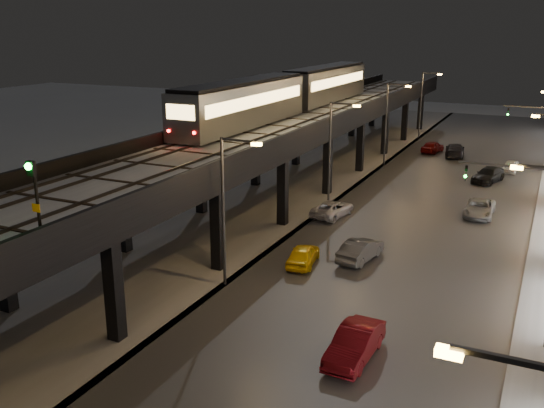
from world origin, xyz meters
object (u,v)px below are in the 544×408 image
at_px(car_far_white, 433,147).
at_px(car_onc_red, 511,167).
at_px(rail_signal, 34,185).
at_px(car_onc_white, 488,176).
at_px(car_onc_silver, 355,345).
at_px(car_onc_dark, 480,209).
at_px(car_near_white, 360,251).
at_px(subway_train, 291,92).
at_px(car_mid_silver, 332,209).
at_px(car_mid_dark, 455,151).
at_px(car_taxi, 303,256).

xyz_separation_m(car_far_white, car_onc_red, (9.51, -6.94, -0.10)).
height_order(rail_signal, car_onc_white, rail_signal).
relative_size(car_far_white, car_onc_silver, 0.91).
height_order(car_onc_silver, car_onc_dark, car_onc_silver).
height_order(car_near_white, car_onc_dark, car_near_white).
height_order(subway_train, car_onc_silver, subway_train).
xyz_separation_m(car_mid_silver, car_onc_silver, (8.39, -20.34, 0.11)).
relative_size(car_mid_dark, car_far_white, 1.26).
bearing_deg(car_onc_red, rail_signal, -101.15).
xyz_separation_m(subway_train, car_far_white, (11.39, 17.45, -7.84)).
bearing_deg(car_taxi, rail_signal, 66.85).
xyz_separation_m(car_mid_dark, car_onc_silver, (3.22, -48.71, -0.00)).
xyz_separation_m(rail_signal, car_onc_silver, (11.04, 7.55, -8.24)).
relative_size(car_mid_silver, car_far_white, 1.11).
xyz_separation_m(car_far_white, car_onc_dark, (8.50, -24.43, -0.06)).
height_order(subway_train, car_taxi, subway_train).
distance_m(car_mid_silver, car_far_white, 29.68).
bearing_deg(car_onc_silver, car_mid_dark, 95.97).
bearing_deg(car_near_white, rail_signal, 77.11).
xyz_separation_m(car_far_white, car_onc_silver, (6.06, -49.92, 0.05)).
bearing_deg(rail_signal, car_near_white, 68.81).
distance_m(car_near_white, car_onc_red, 31.71).
bearing_deg(car_onc_dark, subway_train, 160.22).
xyz_separation_m(rail_signal, car_near_white, (7.59, 19.59, -8.28)).
bearing_deg(rail_signal, car_far_white, 85.04).
bearing_deg(car_taxi, car_onc_red, -115.43).
bearing_deg(car_far_white, car_mid_silver, 96.16).
height_order(car_mid_dark, car_onc_white, car_mid_dark).
distance_m(car_far_white, car_onc_dark, 25.87).
relative_size(subway_train, car_mid_dark, 7.64).
bearing_deg(car_onc_white, subway_train, -149.80).
distance_m(car_taxi, car_mid_dark, 39.16).
bearing_deg(car_onc_dark, car_onc_silver, -95.92).
height_order(car_taxi, car_far_white, car_far_white).
bearing_deg(rail_signal, car_onc_white, 74.12).
bearing_deg(car_onc_red, car_mid_dark, 144.20).
bearing_deg(subway_train, car_onc_red, 26.70).
relative_size(car_taxi, car_mid_silver, 0.86).
distance_m(car_near_white, car_far_white, 37.97).
bearing_deg(car_far_white, car_near_white, 104.60).
bearing_deg(car_mid_dark, car_onc_dark, 95.66).
distance_m(subway_train, car_far_white, 22.26).
bearing_deg(car_near_white, car_onc_silver, 114.28).
bearing_deg(car_far_white, car_taxi, 99.92).
bearing_deg(subway_train, car_taxi, -64.51).
height_order(rail_signal, car_far_white, rail_signal).
distance_m(car_near_white, car_onc_dark, 14.69).
bearing_deg(car_onc_red, car_onc_dark, -88.44).
relative_size(car_mid_silver, car_onc_red, 1.29).
height_order(subway_train, car_onc_dark, subway_train).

